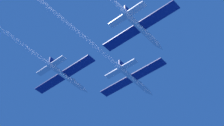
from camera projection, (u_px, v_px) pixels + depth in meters
The scene contains 2 objects.
jet_lead at pixel (87, 41), 83.04m from camera, with size 19.29×60.76×3.19m.
jet_left_wing at pixel (16, 41), 84.34m from camera, with size 19.29×57.98×3.19m.
Camera 1 is at (40.90, -56.58, -62.61)m, focal length 58.54 mm.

